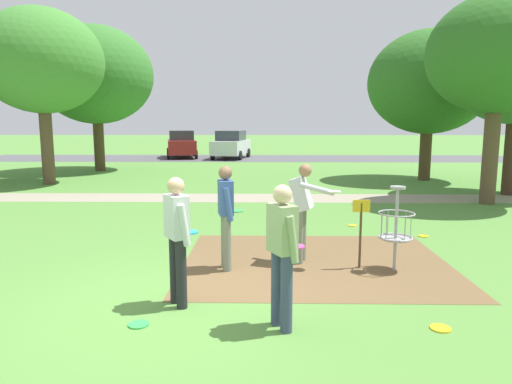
# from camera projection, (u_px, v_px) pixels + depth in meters

# --- Properties ---
(ground_plane) EXTENTS (160.00, 160.00, 0.00)m
(ground_plane) POSITION_uv_depth(u_px,v_px,m) (172.00, 304.00, 6.13)
(ground_plane) COLOR #518438
(dirt_tee_pad) EXTENTS (4.53, 3.69, 0.01)m
(dirt_tee_pad) POSITION_uv_depth(u_px,v_px,m) (315.00, 262.00, 7.96)
(dirt_tee_pad) COLOR brown
(dirt_tee_pad) RESTS_ON ground
(disc_golf_basket) EXTENTS (0.98, 0.58, 1.39)m
(disc_golf_basket) POSITION_uv_depth(u_px,v_px,m) (392.00, 225.00, 7.44)
(disc_golf_basket) COLOR #9E9EA3
(disc_golf_basket) RESTS_ON ground
(player_foreground_watching) EXTENTS (0.43, 0.49, 1.71)m
(player_foreground_watching) POSITION_uv_depth(u_px,v_px,m) (226.00, 211.00, 7.45)
(player_foreground_watching) COLOR slate
(player_foreground_watching) RESTS_ON ground
(player_throwing) EXTENTS (0.45, 0.49, 1.71)m
(player_throwing) POSITION_uv_depth(u_px,v_px,m) (282.00, 248.00, 5.27)
(player_throwing) COLOR #384260
(player_throwing) RESTS_ON ground
(player_waiting_left) EXTENTS (0.98, 0.77, 1.71)m
(player_waiting_left) POSITION_uv_depth(u_px,v_px,m) (302.00, 206.00, 7.83)
(player_waiting_left) COLOR slate
(player_waiting_left) RESTS_ON ground
(player_waiting_right) EXTENTS (0.45, 0.48, 1.71)m
(player_waiting_right) POSITION_uv_depth(u_px,v_px,m) (177.00, 234.00, 5.95)
(player_waiting_right) COLOR #232328
(player_waiting_right) RESTS_ON ground
(frisbee_near_basket) EXTENTS (0.22, 0.22, 0.02)m
(frisbee_near_basket) POSITION_uv_depth(u_px,v_px,m) (424.00, 236.00, 9.74)
(frisbee_near_basket) COLOR gold
(frisbee_near_basket) RESTS_ON ground
(frisbee_by_tee) EXTENTS (0.25, 0.25, 0.02)m
(frisbee_by_tee) POSITION_uv_depth(u_px,v_px,m) (139.00, 324.00, 5.49)
(frisbee_by_tee) COLOR green
(frisbee_by_tee) RESTS_ON ground
(frisbee_mid_grass) EXTENTS (0.24, 0.24, 0.02)m
(frisbee_mid_grass) POSITION_uv_depth(u_px,v_px,m) (441.00, 328.00, 5.39)
(frisbee_mid_grass) COLOR gold
(frisbee_mid_grass) RESTS_ON ground
(frisbee_far_left) EXTENTS (0.21, 0.21, 0.02)m
(frisbee_far_left) POSITION_uv_depth(u_px,v_px,m) (352.00, 225.00, 10.74)
(frisbee_far_left) COLOR gold
(frisbee_far_left) RESTS_ON ground
(tree_near_left) EXTENTS (4.61, 4.61, 6.64)m
(tree_near_left) POSITION_uv_depth(u_px,v_px,m) (41.00, 62.00, 17.30)
(tree_near_left) COLOR brown
(tree_near_left) RESTS_ON ground
(tree_mid_left) EXTENTS (5.53, 5.53, 7.01)m
(tree_mid_left) POSITION_uv_depth(u_px,v_px,m) (96.00, 75.00, 22.21)
(tree_mid_left) COLOR #4C3823
(tree_mid_left) RESTS_ON ground
(tree_mid_center) EXTENTS (4.91, 4.91, 6.09)m
(tree_mid_center) POSITION_uv_depth(u_px,v_px,m) (429.00, 83.00, 18.62)
(tree_mid_center) COLOR #4C3823
(tree_mid_center) RESTS_ON ground
(tree_far_left) EXTENTS (3.97, 3.97, 6.02)m
(tree_far_left) POSITION_uv_depth(u_px,v_px,m) (498.00, 54.00, 13.03)
(tree_far_left) COLOR brown
(tree_far_left) RESTS_ON ground
(parking_lot_strip) EXTENTS (36.00, 6.00, 0.01)m
(parking_lot_strip) POSITION_uv_depth(u_px,v_px,m) (246.00, 158.00, 30.75)
(parking_lot_strip) COLOR #4C4C51
(parking_lot_strip) RESTS_ON ground
(parked_car_leftmost) EXTENTS (2.64, 4.48, 1.84)m
(parked_car_leftmost) POSITION_uv_depth(u_px,v_px,m) (181.00, 144.00, 31.14)
(parked_car_leftmost) COLOR maroon
(parked_car_leftmost) RESTS_ON ground
(parked_car_center_left) EXTENTS (2.49, 4.44, 1.84)m
(parked_car_center_left) POSITION_uv_depth(u_px,v_px,m) (231.00, 145.00, 30.46)
(parked_car_center_left) COLOR silver
(parked_car_center_left) RESTS_ON ground
(gravel_path) EXTENTS (40.00, 1.69, 0.00)m
(gravel_path) POSITION_uv_depth(u_px,v_px,m) (226.00, 198.00, 14.70)
(gravel_path) COLOR gray
(gravel_path) RESTS_ON ground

